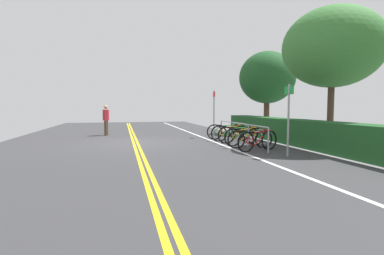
{
  "coord_description": "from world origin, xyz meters",
  "views": [
    {
      "loc": [
        12.1,
        -0.52,
        1.48
      ],
      "look_at": [
        1.95,
        1.92,
        0.73
      ],
      "focal_mm": 27.25,
      "sensor_mm": 36.0,
      "label": 1
    }
  ],
  "objects_px": {
    "bicycle_5": "(258,141)",
    "pedestrian": "(106,118)",
    "bicycle_4": "(250,139)",
    "bicycle_1": "(230,133)",
    "tree_mid": "(333,48)",
    "bicycle_0": "(226,132)",
    "bicycle_3": "(244,137)",
    "tree_near_left": "(267,78)",
    "sign_post_far": "(289,113)",
    "bicycle_2": "(238,135)",
    "sign_post_near": "(214,109)",
    "bike_rack": "(240,129)"
  },
  "relations": [
    {
      "from": "bicycle_5",
      "to": "tree_near_left",
      "type": "xyz_separation_m",
      "value": [
        -6.03,
        3.49,
        2.75
      ]
    },
    {
      "from": "bicycle_2",
      "to": "bicycle_5",
      "type": "bearing_deg",
      "value": -3.81
    },
    {
      "from": "bike_rack",
      "to": "bicycle_1",
      "type": "bearing_deg",
      "value": -179.05
    },
    {
      "from": "bike_rack",
      "to": "tree_near_left",
      "type": "bearing_deg",
      "value": 141.7
    },
    {
      "from": "bicycle_2",
      "to": "tree_mid",
      "type": "height_order",
      "value": "tree_mid"
    },
    {
      "from": "tree_mid",
      "to": "bicycle_4",
      "type": "bearing_deg",
      "value": -96.82
    },
    {
      "from": "bicycle_1",
      "to": "bicycle_2",
      "type": "relative_size",
      "value": 1.0
    },
    {
      "from": "bicycle_4",
      "to": "bicycle_1",
      "type": "bearing_deg",
      "value": 178.55
    },
    {
      "from": "tree_mid",
      "to": "tree_near_left",
      "type": "bearing_deg",
      "value": 175.7
    },
    {
      "from": "bicycle_3",
      "to": "sign_post_near",
      "type": "bearing_deg",
      "value": -176.81
    },
    {
      "from": "bike_rack",
      "to": "tree_mid",
      "type": "height_order",
      "value": "tree_mid"
    },
    {
      "from": "tree_mid",
      "to": "bicycle_0",
      "type": "bearing_deg",
      "value": -137.84
    },
    {
      "from": "bicycle_0",
      "to": "bicycle_5",
      "type": "distance_m",
      "value": 3.55
    },
    {
      "from": "bicycle_0",
      "to": "bicycle_1",
      "type": "height_order",
      "value": "bicycle_1"
    },
    {
      "from": "bicycle_4",
      "to": "tree_near_left",
      "type": "height_order",
      "value": "tree_near_left"
    },
    {
      "from": "bicycle_5",
      "to": "tree_near_left",
      "type": "bearing_deg",
      "value": 149.91
    },
    {
      "from": "bicycle_2",
      "to": "bicycle_3",
      "type": "height_order",
      "value": "bicycle_3"
    },
    {
      "from": "bicycle_2",
      "to": "pedestrian",
      "type": "distance_m",
      "value": 7.04
    },
    {
      "from": "bicycle_3",
      "to": "tree_near_left",
      "type": "relative_size",
      "value": 0.37
    },
    {
      "from": "tree_near_left",
      "to": "tree_mid",
      "type": "distance_m",
      "value": 5.74
    },
    {
      "from": "sign_post_near",
      "to": "bicycle_3",
      "type": "bearing_deg",
      "value": 3.19
    },
    {
      "from": "bicycle_4",
      "to": "tree_mid",
      "type": "distance_m",
      "value": 4.5
    },
    {
      "from": "bicycle_4",
      "to": "bike_rack",
      "type": "bearing_deg",
      "value": 176.12
    },
    {
      "from": "bike_rack",
      "to": "tree_near_left",
      "type": "xyz_separation_m",
      "value": [
        -4.29,
        3.39,
        2.47
      ]
    },
    {
      "from": "pedestrian",
      "to": "tree_near_left",
      "type": "xyz_separation_m",
      "value": [
        0.58,
        8.72,
        2.2
      ]
    },
    {
      "from": "bicycle_4",
      "to": "sign_post_far",
      "type": "bearing_deg",
      "value": 9.61
    },
    {
      "from": "bicycle_1",
      "to": "pedestrian",
      "type": "height_order",
      "value": "pedestrian"
    },
    {
      "from": "bicycle_1",
      "to": "sign_post_near",
      "type": "distance_m",
      "value": 2.06
    },
    {
      "from": "bicycle_0",
      "to": "sign_post_near",
      "type": "xyz_separation_m",
      "value": [
        -1.04,
        -0.23,
        1.02
      ]
    },
    {
      "from": "bicycle_5",
      "to": "pedestrian",
      "type": "xyz_separation_m",
      "value": [
        -6.61,
        -5.23,
        0.55
      ]
    },
    {
      "from": "bicycle_5",
      "to": "tree_mid",
      "type": "distance_m",
      "value": 4.5
    },
    {
      "from": "bicycle_3",
      "to": "tree_near_left",
      "type": "height_order",
      "value": "tree_near_left"
    },
    {
      "from": "bicycle_2",
      "to": "pedestrian",
      "type": "xyz_separation_m",
      "value": [
        -4.53,
        -5.37,
        0.55
      ]
    },
    {
      "from": "bicycle_3",
      "to": "sign_post_far",
      "type": "xyz_separation_m",
      "value": [
        2.6,
        0.26,
        0.96
      ]
    },
    {
      "from": "bicycle_5",
      "to": "pedestrian",
      "type": "height_order",
      "value": "pedestrian"
    },
    {
      "from": "tree_near_left",
      "to": "tree_mid",
      "type": "relative_size",
      "value": 0.9
    },
    {
      "from": "bicycle_0",
      "to": "bicycle_5",
      "type": "relative_size",
      "value": 0.99
    },
    {
      "from": "bike_rack",
      "to": "bicycle_0",
      "type": "xyz_separation_m",
      "value": [
        -1.81,
        0.05,
        -0.28
      ]
    },
    {
      "from": "bike_rack",
      "to": "pedestrian",
      "type": "bearing_deg",
      "value": -132.39
    },
    {
      "from": "sign_post_far",
      "to": "tree_near_left",
      "type": "height_order",
      "value": "tree_near_left"
    },
    {
      "from": "bicycle_1",
      "to": "bike_rack",
      "type": "bearing_deg",
      "value": 0.95
    },
    {
      "from": "bicycle_2",
      "to": "tree_near_left",
      "type": "distance_m",
      "value": 5.87
    },
    {
      "from": "sign_post_far",
      "to": "sign_post_near",
      "type": "bearing_deg",
      "value": -175.73
    },
    {
      "from": "bicycle_2",
      "to": "bicycle_3",
      "type": "relative_size",
      "value": 0.99
    },
    {
      "from": "bicycle_5",
      "to": "pedestrian",
      "type": "relative_size",
      "value": 1.08
    },
    {
      "from": "bicycle_4",
      "to": "pedestrian",
      "type": "xyz_separation_m",
      "value": [
        -5.91,
        -5.26,
        0.57
      ]
    },
    {
      "from": "bicycle_2",
      "to": "tree_near_left",
      "type": "xyz_separation_m",
      "value": [
        -3.95,
        3.36,
        2.75
      ]
    },
    {
      "from": "tree_near_left",
      "to": "sign_post_far",
      "type": "bearing_deg",
      "value": -23.32
    },
    {
      "from": "bicycle_2",
      "to": "bicycle_4",
      "type": "bearing_deg",
      "value": -4.29
    },
    {
      "from": "bicycle_1",
      "to": "sign_post_far",
      "type": "xyz_separation_m",
      "value": [
        4.04,
        0.27,
        0.95
      ]
    }
  ]
}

